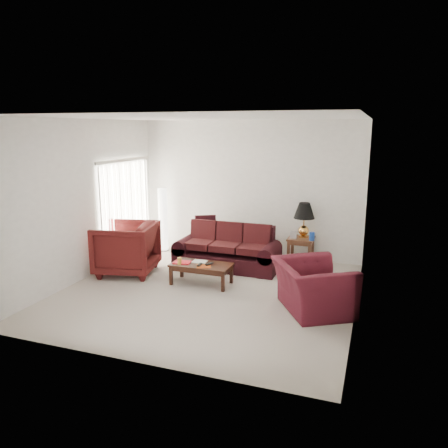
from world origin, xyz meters
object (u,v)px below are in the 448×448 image
(armchair_right, at_px, (313,287))
(floor_lamp, at_px, (163,220))
(coffee_table, at_px, (201,274))
(end_table, at_px, (301,251))
(armchair_left, at_px, (126,248))
(sofa, at_px, (227,247))

(armchair_right, bearing_deg, floor_lamp, 27.66)
(coffee_table, bearing_deg, end_table, 50.50)
(armchair_left, distance_m, coffee_table, 1.66)
(end_table, bearing_deg, floor_lamp, -179.45)
(floor_lamp, relative_size, armchair_left, 1.32)
(floor_lamp, bearing_deg, end_table, 0.55)
(floor_lamp, bearing_deg, armchair_right, -31.11)
(armchair_left, relative_size, armchair_right, 0.94)
(floor_lamp, height_order, armchair_left, floor_lamp)
(sofa, distance_m, end_table, 1.59)
(coffee_table, bearing_deg, sofa, 83.24)
(floor_lamp, relative_size, coffee_table, 1.34)
(end_table, xyz_separation_m, armchair_right, (0.60, -2.33, 0.10))
(sofa, relative_size, armchair_right, 1.77)
(end_table, distance_m, armchair_right, 2.41)
(end_table, distance_m, coffee_table, 2.37)
(floor_lamp, bearing_deg, armchair_left, -87.51)
(end_table, height_order, armchair_right, armchair_right)
(sofa, bearing_deg, floor_lamp, 157.14)
(sofa, bearing_deg, armchair_left, -151.95)
(end_table, xyz_separation_m, floor_lamp, (-3.22, -0.03, 0.45))
(armchair_left, bearing_deg, armchair_right, 68.65)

